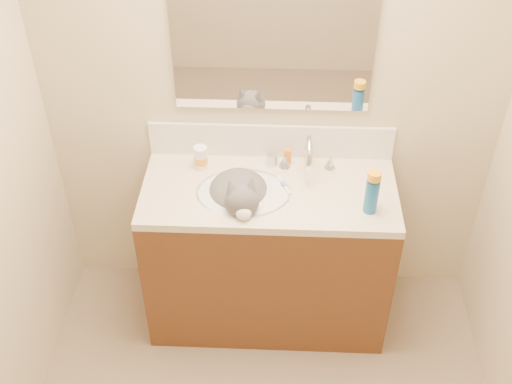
# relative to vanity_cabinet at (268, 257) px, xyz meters

# --- Properties ---
(room_shell) EXTENTS (2.24, 2.54, 2.52)m
(room_shell) POSITION_rel_vanity_cabinet_xyz_m (0.00, -0.97, 1.08)
(room_shell) COLOR beige
(room_shell) RESTS_ON ground
(vanity_cabinet) EXTENTS (1.20, 0.55, 0.82)m
(vanity_cabinet) POSITION_rel_vanity_cabinet_xyz_m (0.00, 0.00, 0.00)
(vanity_cabinet) COLOR #552F16
(vanity_cabinet) RESTS_ON ground
(counter_slab) EXTENTS (1.20, 0.55, 0.04)m
(counter_slab) POSITION_rel_vanity_cabinet_xyz_m (0.00, 0.00, 0.43)
(counter_slab) COLOR beige
(counter_slab) RESTS_ON vanity_cabinet
(basin) EXTENTS (0.45, 0.36, 0.14)m
(basin) POSITION_rel_vanity_cabinet_xyz_m (-0.12, -0.03, 0.38)
(basin) COLOR silver
(basin) RESTS_ON vanity_cabinet
(faucet) EXTENTS (0.28, 0.20, 0.21)m
(faucet) POSITION_rel_vanity_cabinet_xyz_m (0.18, 0.14, 0.54)
(faucet) COLOR silver
(faucet) RESTS_ON counter_slab
(cat) EXTENTS (0.38, 0.44, 0.33)m
(cat) POSITION_rel_vanity_cabinet_xyz_m (-0.14, -0.03, 0.42)
(cat) COLOR #4E4C4E
(cat) RESTS_ON basin
(backsplash) EXTENTS (1.20, 0.02, 0.18)m
(backsplash) POSITION_rel_vanity_cabinet_xyz_m (0.00, 0.26, 0.54)
(backsplash) COLOR silver
(backsplash) RESTS_ON counter_slab
(mirror) EXTENTS (0.90, 0.02, 0.80)m
(mirror) POSITION_rel_vanity_cabinet_xyz_m (0.00, 0.26, 1.13)
(mirror) COLOR white
(mirror) RESTS_ON room_shell
(pill_bottle) EXTENTS (0.08, 0.08, 0.12)m
(pill_bottle) POSITION_rel_vanity_cabinet_xyz_m (-0.34, 0.15, 0.51)
(pill_bottle) COLOR white
(pill_bottle) RESTS_ON counter_slab
(pill_label) EXTENTS (0.08, 0.08, 0.04)m
(pill_label) POSITION_rel_vanity_cabinet_xyz_m (-0.34, 0.15, 0.50)
(pill_label) COLOR orange
(pill_label) RESTS_ON pill_bottle
(silver_jar) EXTENTS (0.06, 0.06, 0.06)m
(silver_jar) POSITION_rel_vanity_cabinet_xyz_m (0.01, 0.19, 0.48)
(silver_jar) COLOR #B7B7BC
(silver_jar) RESTS_ON counter_slab
(amber_bottle) EXTENTS (0.05, 0.05, 0.09)m
(amber_bottle) POSITION_rel_vanity_cabinet_xyz_m (0.08, 0.20, 0.49)
(amber_bottle) COLOR orange
(amber_bottle) RESTS_ON counter_slab
(toothbrush) EXTENTS (0.07, 0.13, 0.01)m
(toothbrush) POSITION_rel_vanity_cabinet_xyz_m (0.07, 0.03, 0.46)
(toothbrush) COLOR white
(toothbrush) RESTS_ON counter_slab
(toothbrush_head) EXTENTS (0.03, 0.04, 0.02)m
(toothbrush_head) POSITION_rel_vanity_cabinet_xyz_m (0.07, 0.03, 0.46)
(toothbrush_head) COLOR #6D87E8
(toothbrush_head) RESTS_ON counter_slab
(spray_can) EXTENTS (0.06, 0.06, 0.17)m
(spray_can) POSITION_rel_vanity_cabinet_xyz_m (0.45, -0.13, 0.53)
(spray_can) COLOR #16599F
(spray_can) RESTS_ON counter_slab
(spray_cap) EXTENTS (0.07, 0.07, 0.04)m
(spray_cap) POSITION_rel_vanity_cabinet_xyz_m (0.45, -0.13, 0.65)
(spray_cap) COLOR #EEA419
(spray_cap) RESTS_ON spray_can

